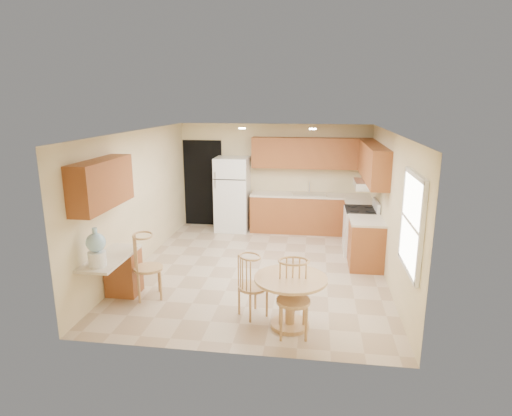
# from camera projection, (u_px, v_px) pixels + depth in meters

# --- Properties ---
(floor) EXTENTS (5.50, 5.50, 0.00)m
(floor) POSITION_uv_depth(u_px,v_px,m) (259.00, 269.00, 7.90)
(floor) COLOR tan
(floor) RESTS_ON ground
(ceiling) EXTENTS (4.50, 5.50, 0.02)m
(ceiling) POSITION_uv_depth(u_px,v_px,m) (259.00, 132.00, 7.29)
(ceiling) COLOR white
(ceiling) RESTS_ON wall_back
(wall_back) EXTENTS (4.50, 0.02, 2.50)m
(wall_back) POSITION_uv_depth(u_px,v_px,m) (274.00, 177.00, 10.24)
(wall_back) COLOR beige
(wall_back) RESTS_ON floor
(wall_front) EXTENTS (4.50, 0.02, 2.50)m
(wall_front) POSITION_uv_depth(u_px,v_px,m) (227.00, 258.00, 4.95)
(wall_front) COLOR beige
(wall_front) RESTS_ON floor
(wall_left) EXTENTS (0.02, 5.50, 2.50)m
(wall_left) POSITION_uv_depth(u_px,v_px,m) (138.00, 199.00, 7.90)
(wall_left) COLOR beige
(wall_left) RESTS_ON floor
(wall_right) EXTENTS (0.02, 5.50, 2.50)m
(wall_right) POSITION_uv_depth(u_px,v_px,m) (389.00, 207.00, 7.29)
(wall_right) COLOR beige
(wall_right) RESTS_ON floor
(doorway) EXTENTS (0.90, 0.02, 2.10)m
(doorway) POSITION_uv_depth(u_px,v_px,m) (203.00, 183.00, 10.51)
(doorway) COLOR black
(doorway) RESTS_ON floor
(base_cab_back) EXTENTS (2.75, 0.60, 0.87)m
(base_cab_back) POSITION_uv_depth(u_px,v_px,m) (310.00, 214.00, 10.03)
(base_cab_back) COLOR #9B5327
(base_cab_back) RESTS_ON floor
(counter_back) EXTENTS (2.75, 0.63, 0.04)m
(counter_back) POSITION_uv_depth(u_px,v_px,m) (310.00, 195.00, 9.92)
(counter_back) COLOR beige
(counter_back) RESTS_ON base_cab_back
(base_cab_right_a) EXTENTS (0.60, 0.59, 0.87)m
(base_cab_right_a) POSITION_uv_depth(u_px,v_px,m) (359.00, 223.00, 9.31)
(base_cab_right_a) COLOR #9B5327
(base_cab_right_a) RESTS_ON floor
(counter_right_a) EXTENTS (0.63, 0.59, 0.04)m
(counter_right_a) POSITION_uv_depth(u_px,v_px,m) (360.00, 203.00, 9.20)
(counter_right_a) COLOR beige
(counter_right_a) RESTS_ON base_cab_right_a
(base_cab_right_b) EXTENTS (0.60, 0.80, 0.87)m
(base_cab_right_b) POSITION_uv_depth(u_px,v_px,m) (366.00, 244.00, 7.91)
(base_cab_right_b) COLOR #9B5327
(base_cab_right_b) RESTS_ON floor
(counter_right_b) EXTENTS (0.63, 0.80, 0.04)m
(counter_right_b) POSITION_uv_depth(u_px,v_px,m) (367.00, 221.00, 7.80)
(counter_right_b) COLOR beige
(counter_right_b) RESTS_ON base_cab_right_b
(upper_cab_back) EXTENTS (2.75, 0.33, 0.70)m
(upper_cab_back) POSITION_uv_depth(u_px,v_px,m) (311.00, 153.00, 9.81)
(upper_cab_back) COLOR #9B5327
(upper_cab_back) RESTS_ON wall_back
(upper_cab_right) EXTENTS (0.33, 2.42, 0.70)m
(upper_cab_right) POSITION_uv_depth(u_px,v_px,m) (373.00, 162.00, 8.33)
(upper_cab_right) COLOR #9B5327
(upper_cab_right) RESTS_ON wall_right
(upper_cab_left) EXTENTS (0.33, 1.40, 0.70)m
(upper_cab_left) POSITION_uv_depth(u_px,v_px,m) (102.00, 184.00, 6.19)
(upper_cab_left) COLOR #9B5327
(upper_cab_left) RESTS_ON wall_left
(sink) EXTENTS (0.78, 0.44, 0.01)m
(sink) POSITION_uv_depth(u_px,v_px,m) (309.00, 194.00, 9.92)
(sink) COLOR silver
(sink) RESTS_ON counter_back
(range_hood) EXTENTS (0.50, 0.76, 0.14)m
(range_hood) POSITION_uv_depth(u_px,v_px,m) (367.00, 184.00, 8.42)
(range_hood) COLOR silver
(range_hood) RESTS_ON upper_cab_right
(desk_pedestal) EXTENTS (0.48, 0.42, 0.72)m
(desk_pedestal) POSITION_uv_depth(u_px,v_px,m) (124.00, 272.00, 6.81)
(desk_pedestal) COLOR #9B5327
(desk_pedestal) RESTS_ON floor
(desk_top) EXTENTS (0.50, 1.20, 0.04)m
(desk_top) POSITION_uv_depth(u_px,v_px,m) (110.00, 258.00, 6.35)
(desk_top) COLOR beige
(desk_top) RESTS_ON desk_pedestal
(window) EXTENTS (0.06, 1.12, 1.30)m
(window) POSITION_uv_depth(u_px,v_px,m) (412.00, 223.00, 5.46)
(window) COLOR white
(window) RESTS_ON wall_right
(can_light_a) EXTENTS (0.14, 0.14, 0.02)m
(can_light_a) POSITION_uv_depth(u_px,v_px,m) (242.00, 128.00, 8.51)
(can_light_a) COLOR white
(can_light_a) RESTS_ON ceiling
(can_light_b) EXTENTS (0.14, 0.14, 0.02)m
(can_light_b) POSITION_uv_depth(u_px,v_px,m) (313.00, 129.00, 8.32)
(can_light_b) COLOR white
(can_light_b) RESTS_ON ceiling
(refrigerator) EXTENTS (0.77, 0.75, 1.74)m
(refrigerator) POSITION_uv_depth(u_px,v_px,m) (233.00, 194.00, 10.12)
(refrigerator) COLOR white
(refrigerator) RESTS_ON floor
(stove) EXTENTS (0.65, 0.76, 1.09)m
(stove) POSITION_uv_depth(u_px,v_px,m) (360.00, 230.00, 8.66)
(stove) COLOR white
(stove) RESTS_ON floor
(dining_table) EXTENTS (0.98, 0.98, 0.73)m
(dining_table) POSITION_uv_depth(u_px,v_px,m) (290.00, 295.00, 5.77)
(dining_table) COLOR tan
(dining_table) RESTS_ON floor
(chair_table_a) EXTENTS (0.40, 0.50, 0.91)m
(chair_table_a) POSITION_uv_depth(u_px,v_px,m) (252.00, 282.00, 5.98)
(chair_table_a) COLOR tan
(chair_table_a) RESTS_ON floor
(chair_table_b) EXTENTS (0.45, 0.45, 1.02)m
(chair_table_b) POSITION_uv_depth(u_px,v_px,m) (293.00, 295.00, 5.44)
(chair_table_b) COLOR tan
(chair_table_b) RESTS_ON floor
(chair_desk) EXTENTS (0.45, 0.58, 1.03)m
(chair_desk) POSITION_uv_depth(u_px,v_px,m) (145.00, 262.00, 6.52)
(chair_desk) COLOR tan
(chair_desk) RESTS_ON floor
(water_crock) EXTENTS (0.27, 0.27, 0.56)m
(water_crock) POSITION_uv_depth(u_px,v_px,m) (96.00, 249.00, 5.93)
(water_crock) COLOR white
(water_crock) RESTS_ON desk_top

